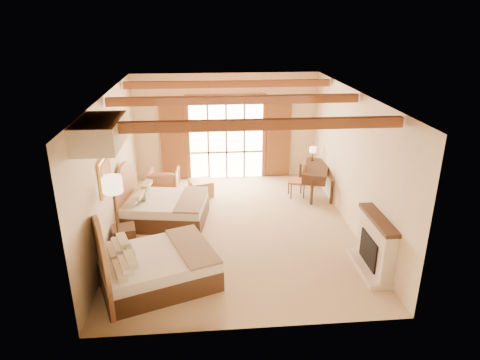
{
  "coord_description": "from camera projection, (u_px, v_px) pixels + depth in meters",
  "views": [
    {
      "loc": [
        -0.69,
        -9.09,
        4.8
      ],
      "look_at": [
        0.13,
        0.2,
        1.16
      ],
      "focal_mm": 32.0,
      "sensor_mm": 36.0,
      "label": 1
    }
  ],
  "objects": [
    {
      "name": "fireplace",
      "position": [
        374.0,
        247.0,
        8.41
      ],
      "size": [
        0.46,
        1.4,
        1.16
      ],
      "color": "#C6B29D",
      "rests_on": "ground"
    },
    {
      "name": "ceiling_beams",
      "position": [
        235.0,
        100.0,
        9.11
      ],
      "size": [
        5.39,
        4.6,
        0.18
      ],
      "primitive_type": null,
      "color": "brown",
      "rests_on": "ceiling"
    },
    {
      "name": "desk",
      "position": [
        315.0,
        179.0,
        12.04
      ],
      "size": [
        1.12,
        1.66,
        0.82
      ],
      "rotation": [
        0.0,
        0.0,
        -0.34
      ],
      "color": "#41251A",
      "rests_on": "floor"
    },
    {
      "name": "wall_right",
      "position": [
        353.0,
        162.0,
        9.88
      ],
      "size": [
        0.0,
        7.0,
        7.0
      ],
      "primitive_type": "plane",
      "rotation": [
        1.57,
        0.0,
        -1.57
      ],
      "color": "beige",
      "rests_on": "ground"
    },
    {
      "name": "painting",
      "position": [
        105.0,
        174.0,
        8.68
      ],
      "size": [
        0.06,
        0.95,
        0.75
      ],
      "color": "gold",
      "rests_on": "wall_left"
    },
    {
      "name": "wall_left",
      "position": [
        111.0,
        169.0,
        9.43
      ],
      "size": [
        0.0,
        7.0,
        7.0
      ],
      "primitive_type": "plane",
      "rotation": [
        1.57,
        0.0,
        1.57
      ],
      "color": "beige",
      "rests_on": "ground"
    },
    {
      "name": "bed_near",
      "position": [
        149.0,
        264.0,
        8.01
      ],
      "size": [
        2.57,
        2.17,
        1.36
      ],
      "rotation": [
        0.0,
        0.0,
        0.35
      ],
      "color": "#41251A",
      "rests_on": "floor"
    },
    {
      "name": "ottoman",
      "position": [
        201.0,
        188.0,
        12.06
      ],
      "size": [
        0.74,
        0.74,
        0.43
      ],
      "primitive_type": "cube",
      "rotation": [
        0.0,
        0.0,
        0.29
      ],
      "color": "#9D6E4D",
      "rests_on": "floor"
    },
    {
      "name": "desk_lamp",
      "position": [
        313.0,
        150.0,
        12.3
      ],
      "size": [
        0.2,
        0.2,
        0.4
      ],
      "color": "#39261A",
      "rests_on": "desk"
    },
    {
      "name": "wall_back",
      "position": [
        226.0,
        127.0,
        12.9
      ],
      "size": [
        5.5,
        0.0,
        5.5
      ],
      "primitive_type": "plane",
      "rotation": [
        1.57,
        0.0,
        0.0
      ],
      "color": "beige",
      "rests_on": "ground"
    },
    {
      "name": "ceiling",
      "position": [
        235.0,
        94.0,
        9.07
      ],
      "size": [
        7.0,
        7.0,
        0.0
      ],
      "primitive_type": "plane",
      "rotation": [
        3.14,
        0.0,
        0.0
      ],
      "color": "#B46B39",
      "rests_on": "ground"
    },
    {
      "name": "french_doors",
      "position": [
        226.0,
        139.0,
        12.97
      ],
      "size": [
        3.95,
        0.08,
        2.6
      ],
      "color": "white",
      "rests_on": "ground"
    },
    {
      "name": "desk_chair",
      "position": [
        297.0,
        186.0,
        11.93
      ],
      "size": [
        0.56,
        0.55,
        1.02
      ],
      "rotation": [
        0.0,
        0.0,
        -0.28
      ],
      "color": "#AC6539",
      "rests_on": "floor"
    },
    {
      "name": "nightstand",
      "position": [
        125.0,
        238.0,
        9.22
      ],
      "size": [
        0.54,
        0.54,
        0.54
      ],
      "primitive_type": "cube",
      "rotation": [
        0.0,
        0.0,
        0.21
      ],
      "color": "#41251A",
      "rests_on": "floor"
    },
    {
      "name": "floor_lamp",
      "position": [
        113.0,
        190.0,
        8.4
      ],
      "size": [
        0.39,
        0.39,
        1.84
      ],
      "color": "#39261A",
      "rests_on": "floor"
    },
    {
      "name": "armchair",
      "position": [
        164.0,
        181.0,
        12.07
      ],
      "size": [
        0.85,
        0.87,
        0.75
      ],
      "primitive_type": "imported",
      "rotation": [
        0.0,
        0.0,
        -3.21
      ],
      "color": "#AD6E47",
      "rests_on": "floor"
    },
    {
      "name": "bed_far",
      "position": [
        159.0,
        207.0,
        10.45
      ],
      "size": [
        2.21,
        1.79,
        1.3
      ],
      "rotation": [
        0.0,
        0.0,
        -0.16
      ],
      "color": "#41251A",
      "rests_on": "floor"
    },
    {
      "name": "floor",
      "position": [
        235.0,
        228.0,
        10.24
      ],
      "size": [
        7.0,
        7.0,
        0.0
      ],
      "primitive_type": "plane",
      "color": "tan",
      "rests_on": "ground"
    },
    {
      "name": "canopy_valance",
      "position": [
        100.0,
        133.0,
        7.11
      ],
      "size": [
        0.7,
        1.4,
        0.45
      ],
      "primitive_type": "cube",
      "color": "beige",
      "rests_on": "ceiling"
    }
  ]
}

